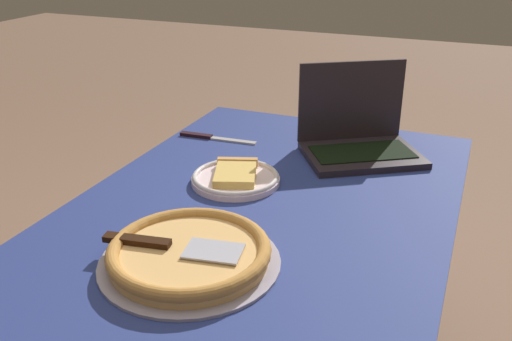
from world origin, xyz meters
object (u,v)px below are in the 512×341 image
object	(u,v)px
pizza_plate	(236,177)
pizza_tray	(189,253)
laptop	(358,135)
table_knife	(210,137)
dining_table	(258,238)

from	to	relation	value
pizza_plate	pizza_tray	xyz separation A→B (m)	(-0.36, -0.07, 0.01)
laptop	pizza_tray	bearing A→B (deg)	166.14
laptop	pizza_plate	bearing A→B (deg)	142.47
table_knife	pizza_tray	bearing A→B (deg)	-156.56
table_knife	laptop	bearing A→B (deg)	-83.03
laptop	table_knife	world-z (taller)	laptop
laptop	dining_table	bearing A→B (deg)	162.95
dining_table	table_knife	xyz separation A→B (m)	(0.36, 0.30, 0.08)
pizza_plate	laptop	bearing A→B (deg)	-37.53
dining_table	laptop	xyz separation A→B (m)	(0.41, -0.12, 0.13)
laptop	pizza_plate	xyz separation A→B (m)	(-0.30, 0.23, -0.04)
laptop	pizza_tray	size ratio (longest dim) A/B	1.09
pizza_tray	table_knife	bearing A→B (deg)	23.44
laptop	pizza_tray	world-z (taller)	laptop
table_knife	pizza_plate	bearing A→B (deg)	-141.76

